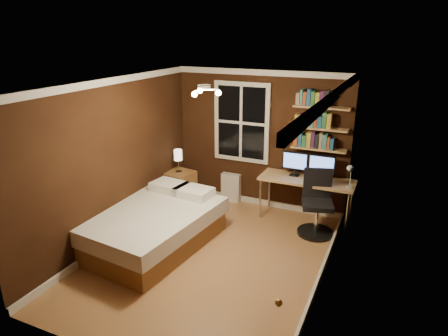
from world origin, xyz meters
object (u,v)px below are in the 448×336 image
at_px(monitor_right, 322,167).
at_px(office_chair, 317,210).
at_px(bed, 153,226).
at_px(desk_lamp, 350,176).
at_px(bedside_lamp, 178,161).
at_px(nightstand, 179,187).
at_px(desk, 307,182).
at_px(radiator, 231,187).
at_px(monitor_left, 295,164).

height_order(monitor_right, office_chair, monitor_right).
relative_size(bed, desk_lamp, 5.13).
bearing_deg(bed, bedside_lamp, 111.82).
bearing_deg(nightstand, desk, 16.37).
bearing_deg(desk, bedside_lamp, -173.82).
bearing_deg(office_chair, radiator, 144.12).
bearing_deg(desk_lamp, desk, 165.72).
xyz_separation_m(radiator, desk, (1.49, -0.21, 0.42)).
bearing_deg(desk, office_chair, -55.79).
distance_m(bed, office_chair, 2.61).
distance_m(bed, nightstand, 1.59).
xyz_separation_m(bedside_lamp, monitor_right, (2.57, 0.33, 0.13)).
bearing_deg(nightstand, bedside_lamp, 0.00).
bearing_deg(monitor_right, desk, -159.56).
xyz_separation_m(bed, radiator, (0.45, 2.00, -0.03)).
xyz_separation_m(bed, monitor_right, (2.14, 1.87, 0.66)).
bearing_deg(bedside_lamp, desk_lamp, 1.41).
distance_m(nightstand, desk, 2.40).
bearing_deg(monitor_right, monitor_left, 180.00).
bearing_deg(radiator, desk, -8.15).
distance_m(bedside_lamp, radiator, 1.13).
distance_m(nightstand, bedside_lamp, 0.53).
bearing_deg(bedside_lamp, monitor_left, 8.99).
bearing_deg(bed, radiator, 83.88).
relative_size(bed, monitor_left, 5.07).
distance_m(bed, desk_lamp, 3.16).
bearing_deg(desk, desk_lamp, -14.28).
relative_size(monitor_left, desk_lamp, 1.01).
distance_m(nightstand, monitor_right, 2.67).
xyz_separation_m(bed, nightstand, (-0.42, 1.54, 0.00)).
bearing_deg(nightstand, monitor_left, 19.18).
bearing_deg(bedside_lamp, desk, 6.18).
bearing_deg(desk_lamp, office_chair, -153.18).
bearing_deg(bedside_lamp, radiator, 28.30).
distance_m(desk_lamp, office_chair, 0.75).
bearing_deg(desk, bed, -137.16).
height_order(desk, office_chair, office_chair).
relative_size(bed, desk, 1.42).
distance_m(radiator, office_chair, 1.87).
height_order(bedside_lamp, radiator, bedside_lamp).
bearing_deg(nightstand, office_chair, 7.05).
relative_size(desk, desk_lamp, 3.60).
distance_m(bed, monitor_left, 2.61).
xyz_separation_m(bedside_lamp, desk_lamp, (3.06, 0.08, 0.14)).
height_order(bed, desk_lamp, desk_lamp).
height_order(desk, monitor_left, monitor_left).
bearing_deg(desk_lamp, monitor_right, 152.31).
relative_size(desk_lamp, office_chair, 0.42).
relative_size(desk, monitor_left, 3.56).
distance_m(bed, monitor_right, 2.92).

